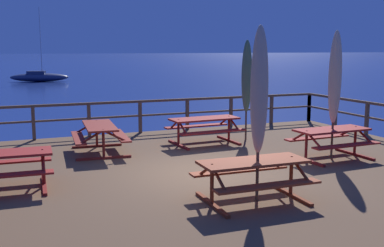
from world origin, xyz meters
TOP-DOWN VIEW (x-y plane):
  - ground_plane at (0.00, 0.00)m, footprint 600.00×600.00m
  - wooden_deck at (0.00, 0.00)m, footprint 13.79×11.17m
  - railing_waterside_far at (0.00, 5.44)m, footprint 13.59×0.10m
  - picnic_table_mid_left at (-0.00, -2.16)m, footprint 2.03×1.44m
  - picnic_table_back_left at (3.54, 0.06)m, footprint 1.99×1.47m
  - picnic_table_front_left at (-1.83, 2.92)m, footprint 1.54×2.03m
  - picnic_table_mid_right at (-4.22, 0.28)m, footprint 1.87×1.50m
  - picnic_table_front_right at (1.27, 3.00)m, footprint 2.08×1.49m
  - patio_umbrella_short_mid at (0.07, -2.18)m, footprint 0.32×0.32m
  - patio_umbrella_short_back at (3.54, 0.05)m, footprint 0.32×0.32m
  - patio_umbrella_tall_mid_right at (2.71, 3.09)m, footprint 0.32×0.32m
  - sailboat_distant at (-0.58, 42.43)m, footprint 6.23×3.15m

SIDE VIEW (x-z plane):
  - ground_plane at x=0.00m, z-range 0.00..0.00m
  - wooden_deck at x=0.00m, z-range 0.00..0.71m
  - sailboat_distant at x=-0.58m, z-range -3.35..4.37m
  - picnic_table_mid_right at x=-4.22m, z-range 0.88..1.65m
  - picnic_table_front_left at x=-1.83m, z-range 0.88..1.66m
  - picnic_table_back_left at x=3.54m, z-range 0.88..1.66m
  - picnic_table_mid_left at x=0.00m, z-range 0.88..1.66m
  - picnic_table_front_right at x=1.27m, z-range 0.88..1.66m
  - railing_waterside_far at x=0.00m, z-range 0.91..2.00m
  - patio_umbrella_tall_mid_right at x=2.71m, z-range 1.12..4.17m
  - patio_umbrella_short_mid at x=0.07m, z-range 1.14..4.35m
  - patio_umbrella_short_back at x=3.54m, z-range 1.15..4.39m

